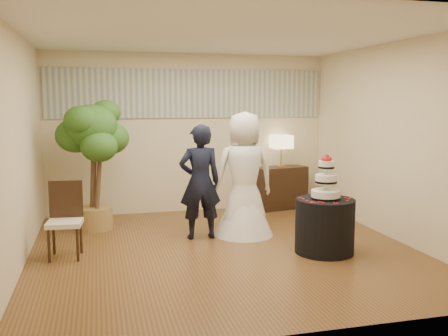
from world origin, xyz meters
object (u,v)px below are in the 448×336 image
object	(u,v)px
table_lamp	(281,151)
ficus_tree	(93,164)
groom	(200,182)
side_chair	(65,221)
wedding_cake	(326,177)
bride	(244,174)
cake_table	(325,226)
console	(281,188)

from	to	relation	value
table_lamp	ficus_tree	world-z (taller)	ficus_tree
groom	side_chair	size ratio (longest dim) A/B	1.71
groom	wedding_cake	size ratio (longest dim) A/B	2.82
ficus_tree	groom	bearing A→B (deg)	-31.00
bride	cake_table	size ratio (longest dim) A/B	2.38
cake_table	table_lamp	bearing A→B (deg)	81.42
table_lamp	ficus_tree	distance (m)	3.40
groom	cake_table	distance (m)	1.86
console	table_lamp	size ratio (longest dim) A/B	1.61
console	side_chair	size ratio (longest dim) A/B	0.97
bride	table_lamp	size ratio (longest dim) A/B	3.15
groom	ficus_tree	bearing A→B (deg)	-30.16
groom	ficus_tree	distance (m)	1.74
cake_table	console	xyz separation A→B (m)	(0.41, 2.69, 0.03)
wedding_cake	side_chair	distance (m)	3.37
wedding_cake	table_lamp	world-z (taller)	table_lamp
bride	ficus_tree	distance (m)	2.31
table_lamp	ficus_tree	bearing A→B (deg)	-167.93
console	ficus_tree	world-z (taller)	ficus_tree
groom	table_lamp	bearing A→B (deg)	-138.19
groom	cake_table	world-z (taller)	groom
bride	groom	bearing A→B (deg)	1.22
table_lamp	side_chair	world-z (taller)	table_lamp
groom	console	xyz separation A→B (m)	(1.84, 1.60, -0.44)
wedding_cake	side_chair	xyz separation A→B (m)	(-3.27, 0.61, -0.52)
console	ficus_tree	size ratio (longest dim) A/B	0.46
console	side_chair	distance (m)	4.23
bride	wedding_cake	distance (m)	1.35
console	table_lamp	xyz separation A→B (m)	(0.00, 0.00, 0.68)
cake_table	bride	bearing A→B (deg)	124.89
groom	bride	distance (m)	0.67
cake_table	ficus_tree	xyz separation A→B (m)	(-2.91, 1.98, 0.66)
console	groom	bearing A→B (deg)	-148.82
bride	table_lamp	bearing A→B (deg)	-127.15
wedding_cake	cake_table	bearing A→B (deg)	-90.00
table_lamp	ficus_tree	size ratio (longest dim) A/B	0.29
table_lamp	side_chair	distance (m)	4.27
bride	cake_table	world-z (taller)	bride
console	table_lamp	bearing A→B (deg)	0.00
console	ficus_tree	distance (m)	3.45
bride	console	xyz separation A→B (m)	(1.18, 1.58, -0.52)
wedding_cake	side_chair	size ratio (longest dim) A/B	0.61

